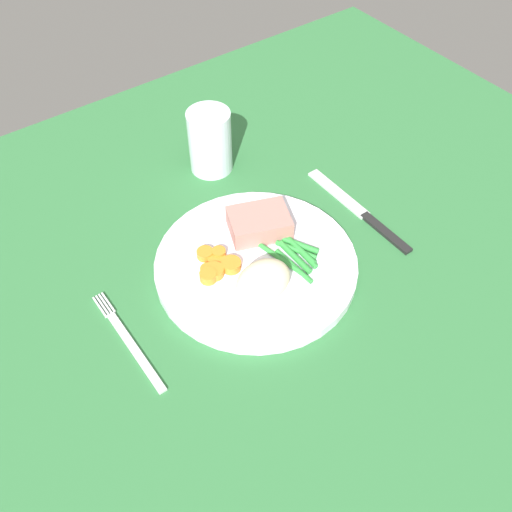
{
  "coord_description": "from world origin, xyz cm",
  "views": [
    {
      "loc": [
        -29.76,
        -42.23,
        60.16
      ],
      "look_at": [
        -1.17,
        -2.93,
        4.6
      ],
      "focal_mm": 40.19,
      "sensor_mm": 36.0,
      "label": 1
    }
  ],
  "objects_px": {
    "fork": "(129,341)",
    "knife": "(360,212)",
    "water_glass": "(210,145)",
    "dinner_plate": "(256,265)",
    "meat_portion": "(259,223)"
  },
  "relations": [
    {
      "from": "meat_portion",
      "to": "knife",
      "type": "xyz_separation_m",
      "value": [
        0.15,
        -0.04,
        -0.03
      ]
    },
    {
      "from": "fork",
      "to": "knife",
      "type": "bearing_deg",
      "value": 0.67
    },
    {
      "from": "meat_portion",
      "to": "fork",
      "type": "distance_m",
      "value": 0.23
    },
    {
      "from": "water_glass",
      "to": "fork",
      "type": "bearing_deg",
      "value": -140.5
    },
    {
      "from": "fork",
      "to": "meat_portion",
      "type": "bearing_deg",
      "value": 11.84
    },
    {
      "from": "dinner_plate",
      "to": "knife",
      "type": "height_order",
      "value": "dinner_plate"
    },
    {
      "from": "fork",
      "to": "water_glass",
      "type": "relative_size",
      "value": 1.68
    },
    {
      "from": "fork",
      "to": "knife",
      "type": "relative_size",
      "value": 0.81
    },
    {
      "from": "dinner_plate",
      "to": "water_glass",
      "type": "height_order",
      "value": "water_glass"
    },
    {
      "from": "fork",
      "to": "water_glass",
      "type": "height_order",
      "value": "water_glass"
    },
    {
      "from": "meat_portion",
      "to": "fork",
      "type": "bearing_deg",
      "value": -168.87
    },
    {
      "from": "dinner_plate",
      "to": "knife",
      "type": "relative_size",
      "value": 1.29
    },
    {
      "from": "knife",
      "to": "water_glass",
      "type": "height_order",
      "value": "water_glass"
    },
    {
      "from": "knife",
      "to": "meat_portion",
      "type": "bearing_deg",
      "value": 167.41
    },
    {
      "from": "dinner_plate",
      "to": "water_glass",
      "type": "relative_size",
      "value": 2.68
    }
  ]
}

